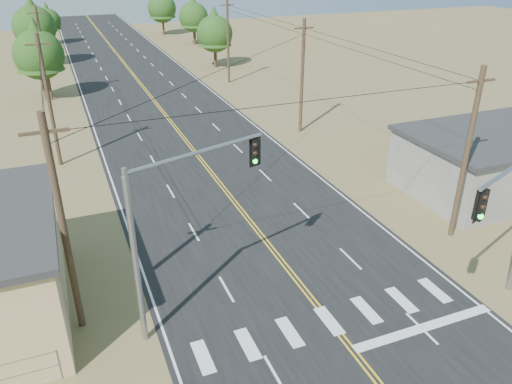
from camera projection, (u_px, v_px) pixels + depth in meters
road at (197, 154)px, 41.11m from camera, size 15.00×200.00×0.02m
building_right at (512, 159)px, 34.98m from camera, size 15.00×8.00×4.00m
utility_pole_left_near at (63, 227)px, 20.35m from camera, size 1.80×0.30×10.00m
utility_pole_left_mid at (49, 101)px, 36.98m from camera, size 1.80×0.30×10.00m
utility_pole_left_far at (44, 53)px, 53.61m from camera, size 1.80×0.30×10.00m
utility_pole_right_near at (466, 155)px, 27.42m from camera, size 1.80×0.30×10.00m
utility_pole_right_mid at (302, 76)px, 44.05m from camera, size 1.80×0.30×10.00m
utility_pole_right_far at (228, 41)px, 60.68m from camera, size 1.80×0.30×10.00m
signal_mast_left at (174, 215)px, 20.46m from camera, size 6.43×2.30×8.14m
tree_left_near at (38, 50)px, 53.72m from camera, size 5.32×5.32×8.87m
tree_left_mid at (33, 23)px, 69.15m from camera, size 5.80×5.80×9.66m
tree_left_far at (48, 19)px, 85.61m from camera, size 4.22×4.22×7.04m
tree_right_near at (214, 30)px, 68.65m from camera, size 4.99×4.99×8.31m
tree_right_mid at (193, 14)px, 85.28m from camera, size 4.95×4.95×8.25m
tree_right_far at (162, 5)px, 94.49m from camera, size 5.30×5.30×8.83m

